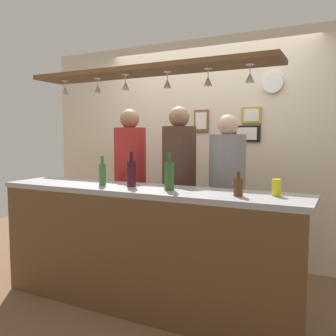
{
  "coord_description": "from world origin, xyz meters",
  "views": [
    {
      "loc": [
        1.52,
        -2.91,
        1.46
      ],
      "look_at": [
        0.0,
        0.1,
        1.16
      ],
      "focal_mm": 38.25,
      "sensor_mm": 36.0,
      "label": 1
    }
  ],
  "objects_px": {
    "bottle_beer_green_import": "(102,174)",
    "picture_frame_crest": "(201,121)",
    "person_left_red_shirt": "(130,174)",
    "person_middle_brown_shirt": "(179,176)",
    "wall_clock": "(273,83)",
    "picture_frame_lower_pair": "(247,134)",
    "drink_can": "(276,187)",
    "bottle_beer_brown_stubby": "(238,186)",
    "bottle_champagne_green": "(169,175)",
    "picture_frame_upper_small": "(251,115)",
    "person_right_grey_shirt": "(227,185)",
    "bottle_wine_dark_red": "(131,173)"
  },
  "relations": [
    {
      "from": "person_left_red_shirt",
      "to": "bottle_beer_green_import",
      "type": "relative_size",
      "value": 6.72
    },
    {
      "from": "bottle_beer_green_import",
      "to": "picture_frame_lower_pair",
      "type": "xyz_separation_m",
      "value": [
        0.91,
        1.43,
        0.36
      ]
    },
    {
      "from": "person_middle_brown_shirt",
      "to": "picture_frame_lower_pair",
      "type": "bearing_deg",
      "value": 56.72
    },
    {
      "from": "bottle_beer_green_import",
      "to": "picture_frame_crest",
      "type": "distance_m",
      "value": 1.56
    },
    {
      "from": "person_right_grey_shirt",
      "to": "bottle_beer_brown_stubby",
      "type": "xyz_separation_m",
      "value": [
        0.31,
        -0.72,
        0.1
      ]
    },
    {
      "from": "picture_frame_upper_small",
      "to": "wall_clock",
      "type": "bearing_deg",
      "value": -1.61
    },
    {
      "from": "bottle_wine_dark_red",
      "to": "person_middle_brown_shirt",
      "type": "bearing_deg",
      "value": 77.61
    },
    {
      "from": "person_right_grey_shirt",
      "to": "picture_frame_upper_small",
      "type": "xyz_separation_m",
      "value": [
        0.04,
        0.74,
        0.69
      ]
    },
    {
      "from": "bottle_beer_brown_stubby",
      "to": "bottle_beer_green_import",
      "type": "bearing_deg",
      "value": 178.72
    },
    {
      "from": "person_right_grey_shirt",
      "to": "picture_frame_upper_small",
      "type": "relative_size",
      "value": 7.57
    },
    {
      "from": "bottle_wine_dark_red",
      "to": "picture_frame_upper_small",
      "type": "distance_m",
      "value": 1.65
    },
    {
      "from": "person_middle_brown_shirt",
      "to": "bottle_wine_dark_red",
      "type": "relative_size",
      "value": 5.85
    },
    {
      "from": "wall_clock",
      "to": "bottle_champagne_green",
      "type": "bearing_deg",
      "value": -110.44
    },
    {
      "from": "person_left_red_shirt",
      "to": "drink_can",
      "type": "xyz_separation_m",
      "value": [
        1.63,
        -0.59,
        0.03
      ]
    },
    {
      "from": "person_left_red_shirt",
      "to": "person_right_grey_shirt",
      "type": "distance_m",
      "value": 1.08
    },
    {
      "from": "bottle_beer_green_import",
      "to": "picture_frame_crest",
      "type": "xyz_separation_m",
      "value": [
        0.37,
        1.43,
        0.51
      ]
    },
    {
      "from": "drink_can",
      "to": "picture_frame_lower_pair",
      "type": "distance_m",
      "value": 1.5
    },
    {
      "from": "bottle_wine_dark_red",
      "to": "drink_can",
      "type": "distance_m",
      "value": 1.2
    },
    {
      "from": "bottle_wine_dark_red",
      "to": "picture_frame_lower_pair",
      "type": "relative_size",
      "value": 1.0
    },
    {
      "from": "bottle_beer_green_import",
      "to": "picture_frame_lower_pair",
      "type": "distance_m",
      "value": 1.73
    },
    {
      "from": "bottle_champagne_green",
      "to": "picture_frame_upper_small",
      "type": "relative_size",
      "value": 1.36
    },
    {
      "from": "person_middle_brown_shirt",
      "to": "drink_can",
      "type": "bearing_deg",
      "value": -29.18
    },
    {
      "from": "person_left_red_shirt",
      "to": "picture_frame_lower_pair",
      "type": "xyz_separation_m",
      "value": [
        1.07,
        0.74,
        0.43
      ]
    },
    {
      "from": "person_right_grey_shirt",
      "to": "drink_can",
      "type": "bearing_deg",
      "value": -46.78
    },
    {
      "from": "person_right_grey_shirt",
      "to": "wall_clock",
      "type": "xyz_separation_m",
      "value": [
        0.26,
        0.74,
        1.03
      ]
    },
    {
      "from": "bottle_champagne_green",
      "to": "picture_frame_upper_small",
      "type": "distance_m",
      "value": 1.55
    },
    {
      "from": "person_left_red_shirt",
      "to": "bottle_beer_brown_stubby",
      "type": "xyz_separation_m",
      "value": [
        1.38,
        -0.72,
        0.04
      ]
    },
    {
      "from": "bottle_champagne_green",
      "to": "wall_clock",
      "type": "bearing_deg",
      "value": 69.56
    },
    {
      "from": "person_left_red_shirt",
      "to": "person_middle_brown_shirt",
      "type": "bearing_deg",
      "value": -0.0
    },
    {
      "from": "person_middle_brown_shirt",
      "to": "bottle_beer_green_import",
      "type": "height_order",
      "value": "person_middle_brown_shirt"
    },
    {
      "from": "bottle_beer_brown_stubby",
      "to": "picture_frame_crest",
      "type": "bearing_deg",
      "value": 120.57
    },
    {
      "from": "person_right_grey_shirt",
      "to": "bottle_beer_green_import",
      "type": "distance_m",
      "value": 1.16
    },
    {
      "from": "person_middle_brown_shirt",
      "to": "picture_frame_crest",
      "type": "bearing_deg",
      "value": 94.4
    },
    {
      "from": "picture_frame_lower_pair",
      "to": "bottle_beer_brown_stubby",
      "type": "bearing_deg",
      "value": -77.69
    },
    {
      "from": "person_left_red_shirt",
      "to": "bottle_wine_dark_red",
      "type": "bearing_deg",
      "value": -56.54
    },
    {
      "from": "wall_clock",
      "to": "picture_frame_lower_pair",
      "type": "bearing_deg",
      "value": 178.68
    },
    {
      "from": "person_right_grey_shirt",
      "to": "bottle_wine_dark_red",
      "type": "bearing_deg",
      "value": -134.39
    },
    {
      "from": "bottle_beer_green_import",
      "to": "bottle_beer_brown_stubby",
      "type": "bearing_deg",
      "value": -1.28
    },
    {
      "from": "person_left_red_shirt",
      "to": "bottle_beer_brown_stubby",
      "type": "relative_size",
      "value": 9.71
    },
    {
      "from": "person_middle_brown_shirt",
      "to": "picture_frame_upper_small",
      "type": "xyz_separation_m",
      "value": [
        0.53,
        0.74,
        0.63
      ]
    },
    {
      "from": "person_middle_brown_shirt",
      "to": "person_right_grey_shirt",
      "type": "distance_m",
      "value": 0.5
    },
    {
      "from": "person_right_grey_shirt",
      "to": "wall_clock",
      "type": "distance_m",
      "value": 1.29
    },
    {
      "from": "person_right_grey_shirt",
      "to": "drink_can",
      "type": "relative_size",
      "value": 13.65
    },
    {
      "from": "person_middle_brown_shirt",
      "to": "bottle_champagne_green",
      "type": "distance_m",
      "value": 0.72
    },
    {
      "from": "person_left_red_shirt",
      "to": "picture_frame_crest",
      "type": "distance_m",
      "value": 1.08
    },
    {
      "from": "bottle_beer_brown_stubby",
      "to": "person_right_grey_shirt",
      "type": "bearing_deg",
      "value": 113.1
    },
    {
      "from": "person_left_red_shirt",
      "to": "bottle_wine_dark_red",
      "type": "relative_size",
      "value": 5.83
    },
    {
      "from": "drink_can",
      "to": "picture_frame_upper_small",
      "type": "height_order",
      "value": "picture_frame_upper_small"
    },
    {
      "from": "person_right_grey_shirt",
      "to": "bottle_champagne_green",
      "type": "xyz_separation_m",
      "value": [
        -0.27,
        -0.68,
        0.15
      ]
    },
    {
      "from": "bottle_beer_brown_stubby",
      "to": "picture_frame_lower_pair",
      "type": "relative_size",
      "value": 0.6
    }
  ]
}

